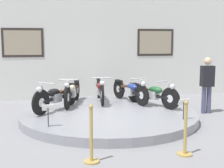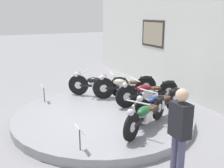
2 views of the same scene
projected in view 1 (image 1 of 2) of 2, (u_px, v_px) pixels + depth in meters
The scene contains 13 objects.
ground_plane at pixel (109, 119), 8.40m from camera, with size 60.00×60.00×0.00m, color gray.
display_platform at pixel (109, 115), 8.39m from camera, with size 4.70×4.70×0.21m, color gray.
back_wall at pixel (92, 48), 11.32m from camera, with size 14.00×0.22×3.67m.
motorcycle_black at pixel (56, 96), 8.46m from camera, with size 1.26×1.63×0.80m.
motorcycle_cream at pixel (72, 91), 9.22m from camera, with size 0.69×1.95×0.81m.
motorcycle_maroon at pixel (100, 89), 9.65m from camera, with size 0.54×2.01×0.80m.
motorcycle_blue at pixel (130, 90), 9.57m from camera, with size 0.70×1.90×0.79m.
motorcycle_green at pixel (153, 93), 9.01m from camera, with size 1.03×1.72×0.78m.
info_placard_front_left at pixel (48, 111), 6.83m from camera, with size 0.26×0.11×0.51m.
info_placard_front_centre at pixel (184, 105), 7.47m from camera, with size 0.26×0.11×0.51m.
visitor_standing at pixel (207, 82), 8.94m from camera, with size 0.36×0.22×1.62m.
stanchion_post_left_of_entry at pixel (91, 143), 5.38m from camera, with size 0.28×0.28×1.02m.
stanchion_post_right_of_entry at pixel (185, 137), 5.73m from camera, with size 0.28×0.28×1.02m.
Camera 1 is at (-1.56, -8.04, 2.11)m, focal length 50.00 mm.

